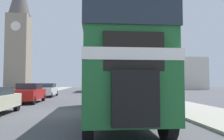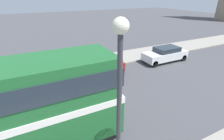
% 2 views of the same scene
% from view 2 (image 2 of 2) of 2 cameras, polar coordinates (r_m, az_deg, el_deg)
% --- Properties ---
extents(ground_plane, '(120.00, 120.00, 0.00)m').
position_cam_2_polar(ground_plane, '(10.75, -27.08, -15.77)').
color(ground_plane, '#47474C').
extents(sidewalk_left, '(3.50, 120.00, 0.12)m').
position_cam_2_polar(sidewalk_left, '(16.62, -27.83, -1.45)').
color(sidewalk_left, gray).
rests_on(sidewalk_left, ground_plane).
extents(car_parked_near, '(1.77, 4.61, 1.36)m').
position_cam_2_polar(car_parked_near, '(13.78, -31.56, -4.25)').
color(car_parked_near, beige).
rests_on(car_parked_near, ground_plane).
extents(car_parked_mid, '(1.70, 4.09, 1.53)m').
position_cam_2_polar(car_parked_mid, '(14.49, -4.21, 1.04)').
color(car_parked_mid, red).
rests_on(car_parked_mid, ground_plane).
extents(car_parked_far, '(1.76, 4.60, 1.49)m').
position_cam_2_polar(car_parked_far, '(18.35, 16.98, 5.00)').
color(car_parked_far, white).
rests_on(car_parked_far, ground_plane).
extents(street_lamp, '(0.36, 0.36, 5.86)m').
position_cam_2_polar(street_lamp, '(4.30, 2.34, -10.81)').
color(street_lamp, '#38383D').
rests_on(street_lamp, sidewalk_right).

